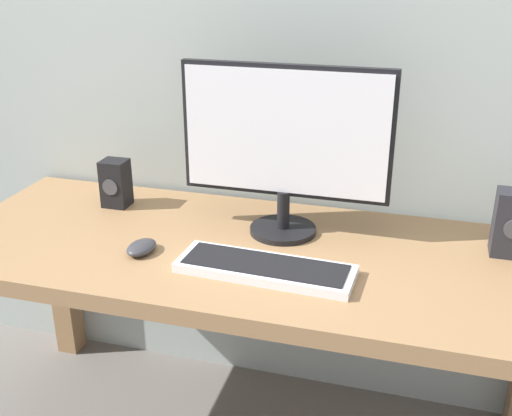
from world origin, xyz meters
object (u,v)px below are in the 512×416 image
speaker_left (116,183)px  mouse (142,247)px  desk (249,279)px  monitor (285,142)px  keyboard_primary (265,268)px

speaker_left → mouse: bearing=-52.2°
desk → mouse: (-0.27, -0.11, 0.12)m
desk → monitor: monitor is taller
desk → mouse: mouse is taller
keyboard_primary → speaker_left: speaker_left is taller
monitor → speaker_left: 0.59m
mouse → monitor: bearing=42.4°
keyboard_primary → desk: bearing=122.1°
monitor → desk: bearing=-117.3°
mouse → desk: bearing=29.2°
keyboard_primary → speaker_left: (-0.57, 0.30, 0.06)m
desk → speaker_left: (-0.49, 0.17, 0.18)m
desk → monitor: bearing=62.7°
keyboard_primary → speaker_left: bearing=152.1°
monitor → mouse: (-0.34, -0.24, -0.25)m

